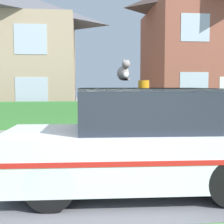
# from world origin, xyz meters

# --- Properties ---
(road_strip) EXTENTS (28.00, 6.44, 0.01)m
(road_strip) POSITION_xyz_m (0.00, 4.09, 0.01)
(road_strip) COLOR #5B5B60
(road_strip) RESTS_ON ground
(garden_hedge) EXTENTS (15.32, 0.58, 1.05)m
(garden_hedge) POSITION_xyz_m (0.30, 9.60, 0.53)
(garden_hedge) COLOR #3D7F38
(garden_hedge) RESTS_ON ground
(police_car) EXTENTS (4.02, 1.74, 1.75)m
(police_car) POSITION_xyz_m (0.34, 2.09, 0.78)
(police_car) COLOR black
(police_car) RESTS_ON road_strip
(cat) EXTENTS (0.24, 0.38, 0.32)m
(cat) POSITION_xyz_m (0.13, 2.15, 1.89)
(cat) COLOR gray
(cat) RESTS_ON police_car
(house_right) EXTENTS (6.76, 6.27, 7.96)m
(house_right) POSITION_xyz_m (6.65, 14.78, 4.05)
(house_right) COLOR #93513D
(house_right) RESTS_ON ground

